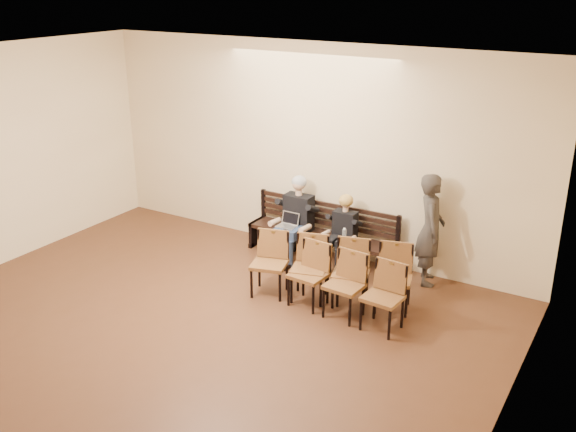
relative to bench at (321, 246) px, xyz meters
The scene contains 11 objects.
ground 4.67m from the bench, 95.11° to the right, with size 10.00×10.00×0.00m, color #522F1C.
room_walls 4.52m from the bench, 96.14° to the right, with size 8.02×10.01×3.51m.
bench is the anchor object (origin of this frame).
seated_man 0.64m from the bench, 163.81° to the right, with size 0.58×0.80×1.39m, color black, non-canonical shape.
seated_woman 0.56m from the bench, 15.12° to the right, with size 0.46×0.64×1.07m, color black, non-canonical shape.
laptop 0.66m from the bench, 143.48° to the right, with size 0.31×0.25×0.23m, color silver.
water_bottle 0.74m from the bench, 28.93° to the right, with size 0.07×0.07×0.22m, color silver.
bag 0.71m from the bench, behind, with size 0.33×0.23×0.24m, color black.
passerby 1.97m from the bench, ahead, with size 0.73×0.48×2.00m, color #37312D.
chair_row_front 1.95m from the bench, 52.40° to the right, with size 1.66×0.51×0.93m, color brown.
chair_row_back 1.50m from the bench, 56.96° to the right, with size 2.31×0.52×0.95m, color brown.
Camera 1 is at (4.97, -4.03, 4.48)m, focal length 40.00 mm.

